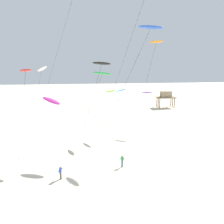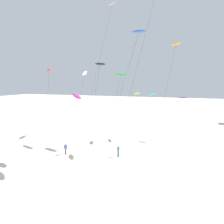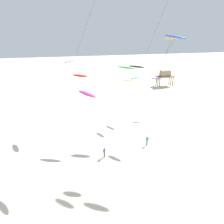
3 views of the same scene
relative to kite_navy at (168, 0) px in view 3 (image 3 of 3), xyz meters
The scene contains 15 objects.
ground_plane 24.15m from the kite_navy, 145.82° to the right, with size 260.00×260.00×0.00m, color beige.
kite_navy is the anchor object (origin of this frame).
kite_blue 7.46m from the kite_navy, 101.04° to the right, with size 8.31×5.64×18.08m.
kite_orange 7.66m from the kite_navy, 50.25° to the left, with size 4.38×3.35×17.33m.
kite_cyan 17.05m from the kite_navy, 100.77° to the left, with size 2.80×2.22×9.19m.
kite_black 12.55m from the kite_navy, 143.98° to the right, with size 5.04×3.34×13.90m.
kite_white 20.30m from the kite_navy, 153.92° to the left, with size 5.70×4.27×13.50m.
kite_red 18.90m from the kite_navy, 159.46° to the right, with size 3.81×3.09×13.07m.
kite_green 12.53m from the kite_navy, 157.79° to the left, with size 5.87×3.72×12.61m.
kite_magenta 19.66m from the kite_navy, behind, with size 4.09×2.91×9.20m.
kite_lime 16.17m from the kite_navy, 122.07° to the left, with size 3.08×2.48×9.35m.
kite_purple 18.33m from the kite_navy, 68.52° to the left, with size 3.47×2.26×8.23m.
kite_flyer_nearest 22.87m from the kite_navy, 131.50° to the right, with size 0.69×0.70×1.67m.
kite_flyer_middle 25.83m from the kite_navy, 151.83° to the right, with size 0.62×0.64×1.67m.
stilt_house 41.77m from the kite_navy, 61.37° to the left, with size 6.21×3.29×5.34m.
Camera 3 is at (-11.17, -29.99, 18.74)m, focal length 34.03 mm.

